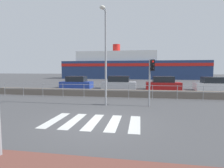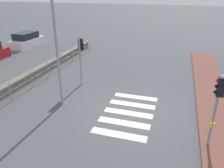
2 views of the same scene
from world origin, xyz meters
TOP-DOWN VIEW (x-y plane):
  - ground_plane at (0.00, 0.00)m, footprint 160.00×160.00m
  - sidewalk_brick at (0.00, -4.10)m, footprint 24.00×1.80m
  - crosswalk at (-0.22, 0.00)m, footprint 4.05×2.40m
  - seawall at (0.00, 7.14)m, footprint 22.10×0.55m
  - harbor_fence at (-0.00, 6.27)m, footprint 19.93×0.04m
  - traffic_light_near at (-1.83, -3.46)m, footprint 0.34×0.32m
  - traffic_light_far at (2.44, 3.64)m, footprint 0.34×0.32m
  - streetlamp at (-0.36, 3.30)m, footprint 0.32×1.19m
  - parked_car_white at (9.74, 13.26)m, footprint 3.98×1.77m

SIDE VIEW (x-z plane):
  - ground_plane at x=0.00m, z-range 0.00..0.00m
  - crosswalk at x=-0.22m, z-range 0.00..0.01m
  - sidewalk_brick at x=0.00m, z-range 0.00..0.12m
  - seawall at x=0.00m, z-range 0.00..0.59m
  - parked_car_white at x=9.74m, z-range -0.11..1.35m
  - harbor_fence at x=0.00m, z-range 0.18..1.29m
  - traffic_light_far at x=2.44m, z-range 0.67..3.55m
  - traffic_light_near at x=-1.83m, z-range 0.65..3.59m
  - streetlamp at x=-0.36m, z-range 0.73..6.66m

